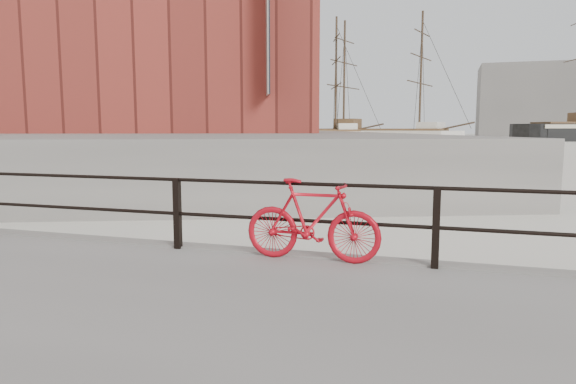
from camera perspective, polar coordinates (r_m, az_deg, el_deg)
The scene contains 11 objects.
far_quay at distance 86.60m, azimuth -7.83°, elevation 6.28°, with size 24.00×150.00×1.80m, color gray.
bicycle at distance 6.54m, azimuth 2.73°, elevation -3.14°, with size 1.75×0.26×1.06m, color red.
schooner_mid at distance 78.68m, azimuth 10.14°, elevation 5.51°, with size 26.47×11.20×19.26m, color beige, non-canonical shape.
schooner_left at distance 78.22m, azimuth 1.03°, elevation 5.61°, with size 25.53×11.61×19.28m, color silver, non-canonical shape.
workboat_near at distance 44.08m, azimuth -18.80°, elevation 4.07°, with size 11.33×3.78×7.00m, color black, non-canonical shape.
workboat_far at distance 59.43m, azimuth -14.80°, elevation 4.90°, with size 12.05×4.16×7.00m, color black, non-canonical shape.
apartment_mustard at distance 54.96m, azimuth -12.13°, elevation 18.35°, with size 22.00×15.00×22.20m, color gold.
apartment_cream at distance 77.45m, azimuth -9.90°, elevation 14.69°, with size 20.00×15.00×21.20m, color beige.
apartment_grey at distance 99.35m, azimuth -8.76°, elevation 13.59°, with size 22.00×15.00×23.20m, color #ADADA8.
apartment_brick at distance 122.09m, azimuth -8.00°, elevation 11.90°, with size 24.00×15.00×21.20m, color brown.
industrial_west at distance 148.51m, azimuth 26.62°, elevation 9.05°, with size 32.00×18.00×18.00m, color gray.
Camera 1 is at (-3.41, -6.49, 2.04)m, focal length 32.00 mm.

